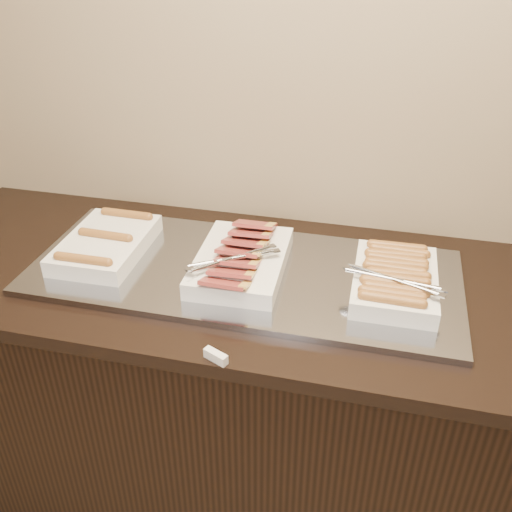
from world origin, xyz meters
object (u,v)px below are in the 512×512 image
(counter, at_px, (244,390))
(dish_center, at_px, (241,260))
(warming_tray, at_px, (244,273))
(dish_left, at_px, (106,244))
(dish_right, at_px, (395,279))

(counter, relative_size, dish_center, 5.40)
(warming_tray, xyz_separation_m, dish_left, (-0.42, 0.00, 0.04))
(dish_left, xyz_separation_m, dish_right, (0.83, -0.00, 0.01))
(dish_left, relative_size, dish_center, 0.89)
(dish_left, distance_m, dish_center, 0.41)
(dish_center, bearing_deg, warming_tray, 28.38)
(warming_tray, bearing_deg, dish_left, 180.00)
(dish_left, bearing_deg, warming_tray, -0.95)
(dish_left, bearing_deg, counter, -0.95)
(counter, bearing_deg, dish_right, -0.60)
(counter, height_order, dish_center, dish_center)
(counter, relative_size, warming_tray, 1.72)
(counter, height_order, warming_tray, warming_tray)
(warming_tray, height_order, dish_left, dish_left)
(warming_tray, xyz_separation_m, dish_right, (0.41, -0.00, 0.05))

